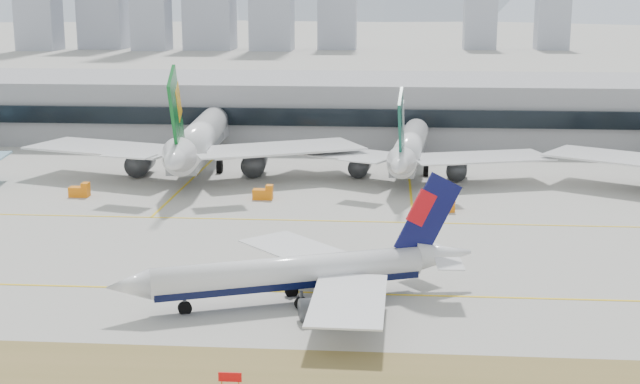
# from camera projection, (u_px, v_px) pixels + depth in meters

# --- Properties ---
(ground) EXTENTS (3000.00, 3000.00, 0.00)m
(ground) POSITION_uv_depth(u_px,v_px,m) (314.00, 280.00, 114.30)
(ground) COLOR #9D9B93
(ground) RESTS_ON ground
(taxiing_airliner) EXTENTS (43.03, 36.41, 15.06)m
(taxiing_airliner) POSITION_uv_depth(u_px,v_px,m) (302.00, 273.00, 105.48)
(taxiing_airliner) COLOR white
(taxiing_airliner) RESTS_ON ground
(widebody_eva) EXTENTS (68.04, 66.68, 24.30)m
(widebody_eva) POSITION_uv_depth(u_px,v_px,m) (198.00, 142.00, 179.41)
(widebody_eva) COLOR white
(widebody_eva) RESTS_ON ground
(widebody_cathay) EXTENTS (56.69, 55.70, 20.29)m
(widebody_cathay) POSITION_uv_depth(u_px,v_px,m) (409.00, 150.00, 176.95)
(widebody_cathay) COLOR white
(widebody_cathay) RESTS_ON ground
(terminal) EXTENTS (280.00, 43.10, 15.00)m
(terminal) POSITION_uv_depth(u_px,v_px,m) (353.00, 108.00, 224.30)
(terminal) COLOR gray
(terminal) RESTS_ON ground
(hold_sign_left) EXTENTS (2.20, 0.15, 1.35)m
(hold_sign_left) POSITION_uv_depth(u_px,v_px,m) (230.00, 377.00, 83.39)
(hold_sign_left) COLOR red
(hold_sign_left) RESTS_ON ground
(gse_c) EXTENTS (3.55, 2.00, 2.60)m
(gse_c) POSITION_uv_depth(u_px,v_px,m) (445.00, 205.00, 149.62)
(gse_c) COLOR orange
(gse_c) RESTS_ON ground
(gse_extra) EXTENTS (3.55, 2.00, 2.60)m
(gse_extra) POSITION_uv_depth(u_px,v_px,m) (80.00, 191.00, 160.25)
(gse_extra) COLOR orange
(gse_extra) RESTS_ON ground
(gse_b) EXTENTS (3.55, 2.00, 2.60)m
(gse_b) POSITION_uv_depth(u_px,v_px,m) (264.00, 193.00, 158.30)
(gse_b) COLOR orange
(gse_b) RESTS_ON ground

